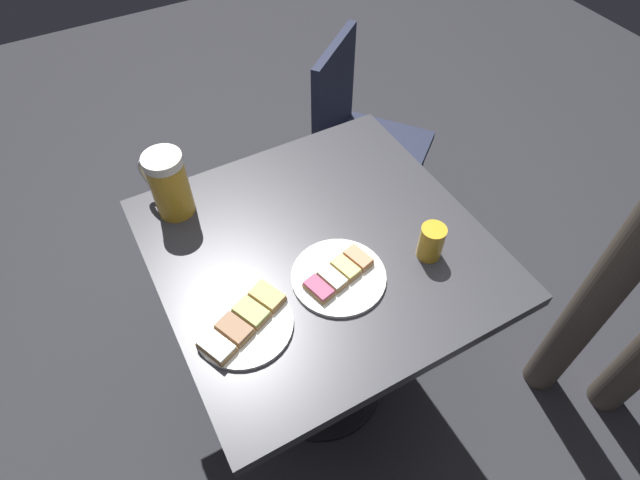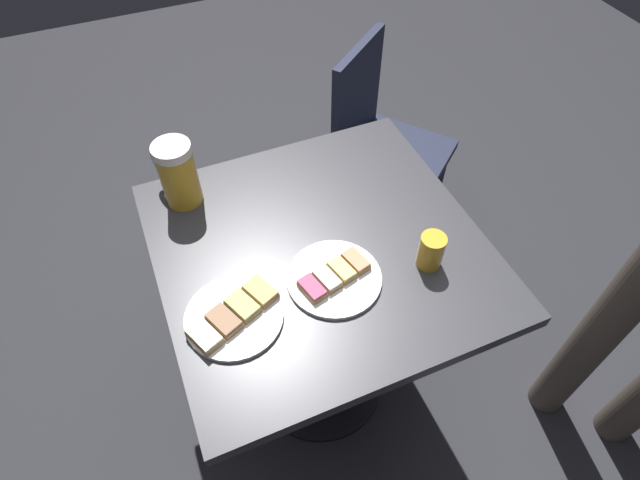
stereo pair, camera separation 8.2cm
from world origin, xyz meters
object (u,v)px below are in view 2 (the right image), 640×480
at_px(beer_mug, 177,173).
at_px(beer_glass_small, 431,251).
at_px(plate_far, 234,315).
at_px(cafe_chair, 380,141).
at_px(plate_near, 334,277).

bearing_deg(beer_mug, beer_glass_small, -132.00).
distance_m(beer_mug, beer_glass_small, 0.65).
relative_size(plate_far, cafe_chair, 0.26).
distance_m(plate_near, cafe_chair, 0.90).
height_order(beer_glass_small, cafe_chair, beer_glass_small).
bearing_deg(beer_mug, plate_near, -146.59).
distance_m(plate_near, beer_mug, 0.48).
distance_m(plate_far, cafe_chair, 1.06).
relative_size(plate_near, beer_glass_small, 2.41).
bearing_deg(cafe_chair, beer_mug, -17.02).
height_order(plate_far, beer_mug, beer_mug).
bearing_deg(plate_near, plate_far, 92.19).
bearing_deg(beer_mug, cafe_chair, -68.33).
distance_m(plate_near, beer_glass_small, 0.23).
distance_m(beer_glass_small, cafe_chair, 0.85).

